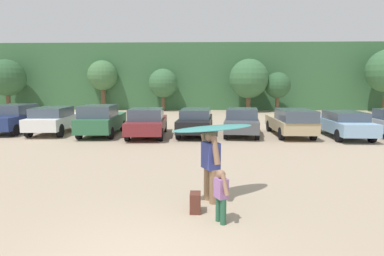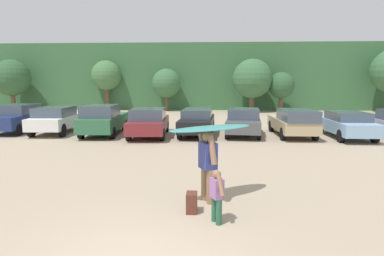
% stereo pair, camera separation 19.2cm
% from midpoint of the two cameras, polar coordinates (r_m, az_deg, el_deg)
% --- Properties ---
extents(hillside_ridge, '(108.00, 12.00, 6.91)m').
position_cam_midpoint_polar(hillside_ridge, '(40.46, 0.43, 8.72)').
color(hillside_ridge, '#38663D').
rests_on(hillside_ridge, ground_plane).
extents(tree_ridge_back, '(3.61, 3.61, 5.12)m').
position_cam_midpoint_polar(tree_ridge_back, '(37.84, -29.44, 7.53)').
color(tree_ridge_back, brown).
rests_on(tree_ridge_back, ground_plane).
extents(tree_far_right, '(3.03, 3.03, 5.09)m').
position_cam_midpoint_polar(tree_far_right, '(35.38, -15.30, 8.68)').
color(tree_far_right, brown).
rests_on(tree_far_right, ground_plane).
extents(tree_right, '(2.89, 2.89, 4.23)m').
position_cam_midpoint_polar(tree_right, '(33.51, -5.17, 7.68)').
color(tree_right, brown).
rests_on(tree_right, ground_plane).
extents(tree_center_right, '(3.78, 3.78, 5.12)m').
position_cam_midpoint_polar(tree_center_right, '(32.70, 9.60, 8.37)').
color(tree_center_right, brown).
rests_on(tree_center_right, ground_plane).
extents(tree_far_left, '(2.50, 2.50, 3.84)m').
position_cam_midpoint_polar(tree_far_left, '(33.26, 14.38, 7.11)').
color(tree_far_left, brown).
rests_on(tree_far_left, ground_plane).
extents(parked_car_navy, '(1.95, 4.17, 1.60)m').
position_cam_midpoint_polar(parked_car_navy, '(21.80, -28.50, 1.52)').
color(parked_car_navy, navy).
rests_on(parked_car_navy, ground_plane).
extents(parked_car_white, '(2.06, 4.33, 1.51)m').
position_cam_midpoint_polar(parked_car_white, '(20.27, -22.98, 1.40)').
color(parked_car_white, white).
rests_on(parked_car_white, ground_plane).
extents(parked_car_forest_green, '(1.99, 4.60, 1.68)m').
position_cam_midpoint_polar(parked_car_forest_green, '(18.80, -15.65, 1.36)').
color(parked_car_forest_green, '#2D6642').
rests_on(parked_car_forest_green, ground_plane).
extents(parked_car_maroon, '(2.08, 4.66, 1.52)m').
position_cam_midpoint_polar(parked_car_maroon, '(17.86, -8.05, 1.02)').
color(parked_car_maroon, maroon).
rests_on(parked_car_maroon, ground_plane).
extents(parked_car_black, '(1.94, 4.64, 1.42)m').
position_cam_midpoint_polar(parked_car_black, '(18.25, 0.32, 1.21)').
color(parked_car_black, black).
rests_on(parked_car_black, ground_plane).
extents(parked_car_dark_gray, '(2.20, 4.16, 1.48)m').
position_cam_midpoint_polar(parked_car_dark_gray, '(18.19, 8.26, 1.11)').
color(parked_car_dark_gray, '#4C4F54').
rests_on(parked_car_dark_gray, ground_plane).
extents(parked_car_tan, '(1.86, 4.58, 1.51)m').
position_cam_midpoint_polar(parked_car_tan, '(18.44, 16.46, 1.06)').
color(parked_car_tan, tan).
rests_on(parked_car_tan, ground_plane).
extents(parked_car_sky_blue, '(1.81, 4.57, 1.38)m').
position_cam_midpoint_polar(parked_car_sky_blue, '(19.10, 24.37, 0.72)').
color(parked_car_sky_blue, '#84ADD1').
rests_on(parked_car_sky_blue, ground_plane).
extents(person_adult, '(0.52, 0.84, 1.73)m').
position_cam_midpoint_polar(person_adult, '(8.02, 2.56, -5.94)').
color(person_adult, '#8C6B4C').
rests_on(person_adult, ground_plane).
extents(person_child, '(0.33, 0.50, 1.12)m').
position_cam_midpoint_polar(person_child, '(6.94, 4.23, -11.15)').
color(person_child, '#26593F').
rests_on(person_child, ground_plane).
extents(surfboard_teal, '(2.28, 1.84, 0.10)m').
position_cam_midpoint_polar(surfboard_teal, '(8.00, 3.21, 0.00)').
color(surfboard_teal, teal).
extents(backpack_dropped, '(0.24, 0.34, 0.45)m').
position_cam_midpoint_polar(backpack_dropped, '(7.58, -0.17, -12.73)').
color(backpack_dropped, '#592D23').
rests_on(backpack_dropped, ground_plane).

